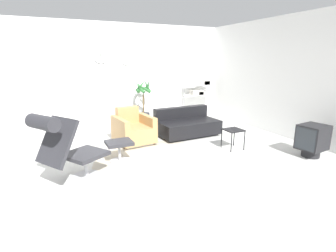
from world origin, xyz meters
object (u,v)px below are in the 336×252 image
(armchair_red, at_px, (133,130))
(potted_plant, at_px, (144,105))
(ottoman, at_px, (119,147))
(side_table, at_px, (233,132))
(crt_television, at_px, (312,139))
(shelf_unit, at_px, (200,88))
(lounge_chair, at_px, (65,143))
(couch_low, at_px, (187,125))

(armchair_red, bearing_deg, potted_plant, -124.01)
(ottoman, xyz_separation_m, side_table, (2.32, -0.31, 0.08))
(crt_television, bearing_deg, shelf_unit, -7.67)
(lounge_chair, xyz_separation_m, shelf_unit, (4.31, 3.32, 0.26))
(ottoman, distance_m, side_table, 2.34)
(armchair_red, xyz_separation_m, couch_low, (1.39, 0.06, -0.05))
(armchair_red, height_order, shelf_unit, shelf_unit)
(ottoman, xyz_separation_m, couch_low, (1.95, 1.02, -0.04))
(ottoman, height_order, armchair_red, armchair_red)
(lounge_chair, xyz_separation_m, crt_television, (4.33, -0.71, -0.31))
(side_table, bearing_deg, couch_low, 105.64)
(lounge_chair, distance_m, crt_television, 4.40)
(side_table, relative_size, potted_plant, 0.32)
(ottoman, distance_m, couch_low, 2.20)
(potted_plant, xyz_separation_m, shelf_unit, (1.99, 0.17, 0.37))
(shelf_unit, bearing_deg, ottoman, -141.03)
(ottoman, xyz_separation_m, potted_plant, (1.39, 2.56, 0.26))
(ottoman, bearing_deg, shelf_unit, 38.97)
(ottoman, bearing_deg, lounge_chair, -147.70)
(ottoman, bearing_deg, armchair_red, 59.76)
(potted_plant, bearing_deg, armchair_red, -117.29)
(couch_low, bearing_deg, potted_plant, -72.69)
(ottoman, bearing_deg, potted_plant, 61.58)
(couch_low, xyz_separation_m, potted_plant, (-0.56, 1.55, 0.30))
(armchair_red, bearing_deg, lounge_chair, 39.34)
(ottoman, bearing_deg, couch_low, 27.53)
(side_table, xyz_separation_m, potted_plant, (-0.93, 2.87, 0.18))
(lounge_chair, distance_m, side_table, 3.28)
(side_table, bearing_deg, armchair_red, 144.27)
(lounge_chair, xyz_separation_m, armchair_red, (1.49, 1.55, -0.37))
(shelf_unit, bearing_deg, couch_low, -129.78)
(side_table, relative_size, crt_television, 0.67)
(crt_television, xyz_separation_m, shelf_unit, (-0.02, 4.03, 0.57))
(ottoman, height_order, couch_low, couch_low)
(couch_low, height_order, potted_plant, potted_plant)
(couch_low, xyz_separation_m, shelf_unit, (1.43, 1.71, 0.67))
(armchair_red, xyz_separation_m, crt_television, (2.84, -2.26, 0.06))
(side_table, distance_m, crt_television, 1.47)
(lounge_chair, bearing_deg, side_table, 62.65)
(shelf_unit, bearing_deg, potted_plant, -175.19)
(couch_low, bearing_deg, side_table, 103.04)
(lounge_chair, height_order, crt_television, lounge_chair)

